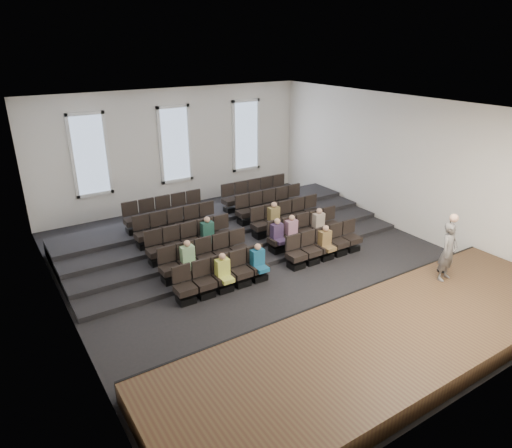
{
  "coord_description": "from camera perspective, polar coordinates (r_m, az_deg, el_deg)",
  "views": [
    {
      "loc": [
        -7.41,
        -10.88,
        6.83
      ],
      "look_at": [
        -0.1,
        0.5,
        1.32
      ],
      "focal_mm": 32.0,
      "sensor_mm": 36.0,
      "label": 1
    }
  ],
  "objects": [
    {
      "name": "stage_lip",
      "position": [
        12.46,
        10.1,
        -10.1
      ],
      "size": [
        11.8,
        0.06,
        0.52
      ],
      "primitive_type": "cube",
      "color": "black",
      "rests_on": "ground"
    },
    {
      "name": "ceiling",
      "position": [
        13.29,
        1.57,
        14.29
      ],
      "size": [
        12.0,
        14.0,
        0.02
      ],
      "primitive_type": "cube",
      "color": "white",
      "rests_on": "ground"
    },
    {
      "name": "wall_right",
      "position": [
        17.82,
        17.84,
        7.04
      ],
      "size": [
        0.04,
        14.0,
        5.0
      ],
      "primitive_type": "cube",
      "color": "silver",
      "rests_on": "ground"
    },
    {
      "name": "audience",
      "position": [
        14.8,
        1.14,
        -1.82
      ],
      "size": [
        5.45,
        2.64,
        1.1
      ],
      "color": "#C0CA51",
      "rests_on": "seating_rows"
    },
    {
      "name": "wall_back",
      "position": [
        19.85,
        -10.12,
        9.24
      ],
      "size": [
        12.0,
        0.04,
        5.0
      ],
      "primitive_type": "cube",
      "color": "silver",
      "rests_on": "ground"
    },
    {
      "name": "speaker",
      "position": [
        13.74,
        22.88,
        -3.2
      ],
      "size": [
        0.67,
        0.49,
        1.7
      ],
      "primitive_type": "imported",
      "rotation": [
        0.0,
        0.0,
        0.14
      ],
      "color": "#5B5856",
      "rests_on": "stage"
    },
    {
      "name": "mic_stand",
      "position": [
        14.3,
        22.51,
        -3.62
      ],
      "size": [
        0.29,
        0.29,
        1.74
      ],
      "color": "black",
      "rests_on": "stage"
    },
    {
      "name": "ground",
      "position": [
        14.83,
        1.37,
        -5.26
      ],
      "size": [
        14.0,
        14.0,
        0.0
      ],
      "primitive_type": "plane",
      "color": "black",
      "rests_on": "ground"
    },
    {
      "name": "windows",
      "position": [
        19.75,
        -10.08,
        9.77
      ],
      "size": [
        8.44,
        0.1,
        3.24
      ],
      "color": "white",
      "rests_on": "wall_back"
    },
    {
      "name": "wall_front",
      "position": [
        9.41,
        26.41,
        -7.79
      ],
      "size": [
        12.0,
        0.04,
        5.0
      ],
      "primitive_type": "cube",
      "color": "silver",
      "rests_on": "ground"
    },
    {
      "name": "stage",
      "position": [
        11.47,
        16.21,
        -13.86
      ],
      "size": [
        11.8,
        3.6,
        0.5
      ],
      "primitive_type": "cube",
      "color": "#49361F",
      "rests_on": "ground"
    },
    {
      "name": "wall_left",
      "position": [
        11.79,
        -23.56,
        -1.33
      ],
      "size": [
        0.04,
        14.0,
        5.0
      ],
      "primitive_type": "cube",
      "color": "silver",
      "rests_on": "ground"
    },
    {
      "name": "seating_rows",
      "position": [
        15.72,
        -1.75,
        -0.87
      ],
      "size": [
        6.8,
        4.7,
        1.67
      ],
      "color": "black",
      "rests_on": "ground"
    },
    {
      "name": "risers",
      "position": [
        17.21,
        -4.54,
        -0.57
      ],
      "size": [
        11.8,
        4.8,
        0.6
      ],
      "color": "black",
      "rests_on": "ground"
    }
  ]
}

